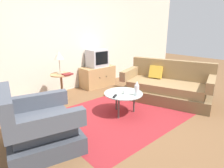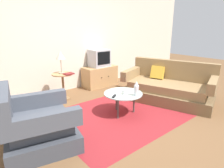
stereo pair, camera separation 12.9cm
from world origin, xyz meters
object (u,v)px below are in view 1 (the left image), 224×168
mug (125,92)px  book (68,74)px  coffee_table (123,95)px  tv_stand (98,76)px  table_lamp (59,56)px  armchair (39,128)px  couch (167,87)px  vase (137,89)px  side_table (61,81)px  television (97,58)px  tv_remote_dark (115,96)px

mug → book: book is taller
coffee_table → tv_stand: 1.89m
table_lamp → mug: bearing=-71.9°
armchair → table_lamp: table_lamp is taller
mug → book: (-0.42, 1.32, 0.16)m
tv_stand → table_lamp: 1.48m
couch → book: size_ratio=9.87×
coffee_table → vase: size_ratio=2.68×
side_table → book: bearing=-64.2°
side_table → mug: bearing=-71.6°
armchair → mug: bearing=100.6°
television → table_lamp: size_ratio=1.03×
coffee_table → vase: 0.32m
television → book: 1.28m
coffee_table → tv_stand: tv_stand is taller
book → table_lamp: bearing=109.4°
tv_stand → mug: (-0.77, -1.79, 0.18)m
coffee_table → book: size_ratio=3.42×
coffee_table → tv_remote_dark: (-0.26, -0.04, 0.05)m
vase → table_lamp: bearing=109.4°
television → book: (-1.18, -0.47, -0.16)m
tv_stand → book: size_ratio=4.42×
couch → tv_remote_dark: couch is taller
television → mug: 1.98m
coffee_table → vase: (0.08, -0.25, 0.17)m
tv_stand → book: 1.32m
television → mug: size_ratio=4.43×
tv_remote_dark → book: (-0.19, 1.31, 0.19)m
coffee_table → mug: bearing=-115.8°
tv_stand → television: size_ratio=1.86×
side_table → vase: (0.60, -1.68, 0.11)m
tv_stand → coffee_table: bearing=-113.1°
armchair → television: (2.37, 1.74, 0.48)m
couch → television: size_ratio=4.16×
side_table → table_lamp: 0.56m
television → tv_remote_dark: television is taller
armchair → couch: armchair is taller
tv_stand → tv_remote_dark: tv_stand is taller
tv_remote_dark → tv_stand: bearing=29.9°
tv_remote_dark → side_table: bearing=69.4°
television → tv_remote_dark: 2.07m
couch → television: bearing=-2.9°
table_lamp → television: bearing=12.9°
armchair → tv_stand: armchair is taller
book → television: bearing=19.1°
coffee_table → book: (-0.44, 1.27, 0.24)m
vase → book: size_ratio=1.28×
armchair → table_lamp: bearing=155.3°
vase → tv_stand: bearing=71.7°
armchair → table_lamp: size_ratio=2.30×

